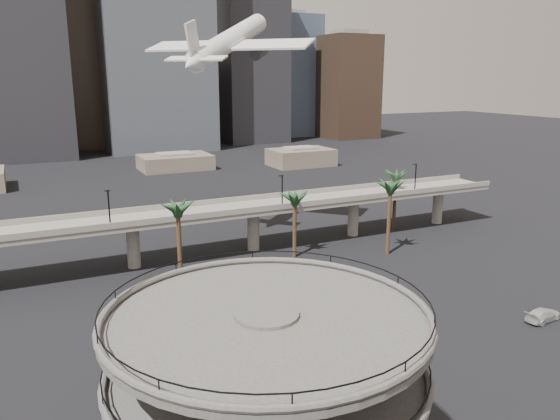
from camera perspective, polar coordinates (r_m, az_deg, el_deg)
name	(u,v)px	position (r m, az deg, el deg)	size (l,w,h in m)	color
parking_ramp	(267,398)	(40.22, -1.35, -19.05)	(22.20, 22.20, 17.35)	#464341
overpass	(195,218)	(96.82, -8.83, -0.86)	(130.00, 9.30, 14.70)	slate
palm_trees	(323,193)	(97.57, 4.56, 1.76)	(54.40, 18.40, 14.00)	#4B3420
low_buildings	(136,167)	(182.55, -14.85, 4.32)	(135.00, 27.50, 6.80)	brown
skyline	(114,56)	(255.47, -16.92, 15.13)	(269.00, 86.00, 109.11)	#82745A
airborne_jet	(230,41)	(111.61, -5.27, 17.13)	(29.82, 29.79, 14.44)	silver
car_a	(286,334)	(68.94, 0.67, -12.86)	(1.62, 4.04, 1.38)	maroon
car_b	(324,339)	(67.90, 4.61, -13.27)	(1.61, 4.63, 1.53)	#222228
car_c	(543,315)	(81.58, 25.80, -9.82)	(2.34, 5.76, 1.67)	#B5B5B0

